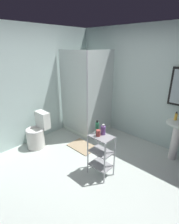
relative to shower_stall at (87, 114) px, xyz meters
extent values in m
cube|color=silver|center=(1.21, -1.22, -0.47)|extent=(4.20, 4.20, 0.02)
cube|color=silver|center=(1.21, 0.63, 0.79)|extent=(4.20, 0.10, 2.50)
cube|color=silver|center=(-0.64, -1.22, 0.79)|extent=(0.10, 4.20, 2.50)
cube|color=white|center=(-0.10, 0.10, -0.41)|extent=(0.90, 0.90, 0.10)
cube|color=silver|center=(-0.10, -0.35, 0.59)|extent=(0.90, 0.02, 1.90)
cube|color=silver|center=(0.35, 0.10, 0.59)|extent=(0.02, 0.90, 1.90)
cylinder|color=silver|center=(0.35, -0.35, 0.59)|extent=(0.04, 0.04, 1.90)
cylinder|color=silver|center=(-0.10, 0.10, -0.36)|extent=(0.08, 0.08, 0.00)
cylinder|color=white|center=(2.04, 0.30, -0.12)|extent=(0.15, 0.15, 0.68)
ellipsoid|color=white|center=(2.04, 0.30, 0.28)|extent=(0.46, 0.37, 0.13)
cylinder|color=white|center=(-0.27, -1.33, -0.26)|extent=(0.37, 0.37, 0.40)
torus|color=white|center=(-0.27, -1.33, -0.05)|extent=(0.37, 0.37, 0.04)
cube|color=white|center=(-0.27, -1.11, 0.12)|extent=(0.35, 0.17, 0.36)
cylinder|color=silver|center=(1.12, -1.15, -0.09)|extent=(0.02, 0.02, 0.74)
cylinder|color=silver|center=(1.48, -1.15, -0.09)|extent=(0.02, 0.02, 0.74)
cylinder|color=silver|center=(1.12, -0.89, -0.09)|extent=(0.02, 0.02, 0.74)
cylinder|color=silver|center=(1.48, -0.89, -0.09)|extent=(0.02, 0.02, 0.74)
cube|color=#99999E|center=(1.30, -1.02, -0.28)|extent=(0.36, 0.26, 0.02)
cube|color=#99999E|center=(1.30, -1.02, -0.01)|extent=(0.36, 0.26, 0.02)
cube|color=#99999E|center=(1.30, -1.02, 0.27)|extent=(0.36, 0.26, 0.02)
cylinder|color=gold|center=(1.98, 0.27, 0.41)|extent=(0.05, 0.05, 0.13)
cylinder|color=black|center=(1.98, 0.27, 0.49)|extent=(0.03, 0.03, 0.03)
cylinder|color=#7D53A4|center=(1.28, -0.95, 0.35)|extent=(0.08, 0.08, 0.14)
cylinder|color=silver|center=(1.28, -0.95, 0.43)|extent=(0.04, 0.04, 0.03)
cylinder|color=#318F5F|center=(1.18, -0.98, 0.37)|extent=(0.06, 0.06, 0.18)
cylinder|color=black|center=(1.18, -0.98, 0.48)|extent=(0.03, 0.03, 0.03)
cylinder|color=#B24742|center=(1.26, -1.05, 0.33)|extent=(0.07, 0.07, 0.10)
cube|color=tan|center=(0.47, -0.64, -0.45)|extent=(0.60, 0.40, 0.02)
camera|label=1|loc=(2.79, -2.87, 1.61)|focal=27.31mm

